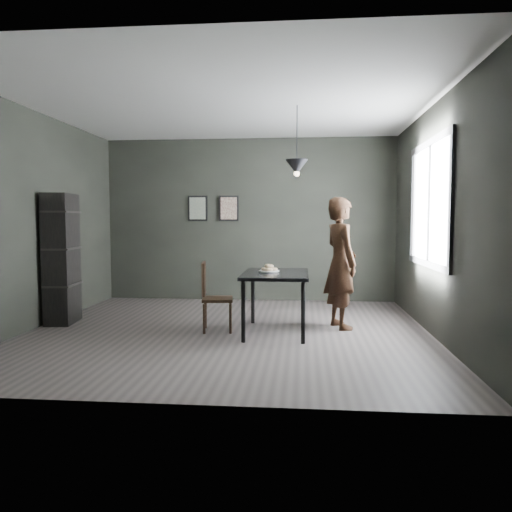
# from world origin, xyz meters

# --- Properties ---
(ground) EXTENTS (5.00, 5.00, 0.00)m
(ground) POSITION_xyz_m (0.00, 0.00, 0.00)
(ground) COLOR #332D2C
(ground) RESTS_ON ground
(back_wall) EXTENTS (5.00, 0.10, 2.80)m
(back_wall) POSITION_xyz_m (0.00, 2.50, 1.40)
(back_wall) COLOR black
(back_wall) RESTS_ON ground
(ceiling) EXTENTS (5.00, 5.00, 0.02)m
(ceiling) POSITION_xyz_m (0.00, 0.00, 2.80)
(ceiling) COLOR silver
(ceiling) RESTS_ON ground
(window_assembly) EXTENTS (0.04, 1.96, 1.56)m
(window_assembly) POSITION_xyz_m (2.47, 0.20, 1.60)
(window_assembly) COLOR white
(window_assembly) RESTS_ON ground
(cafe_table) EXTENTS (0.80, 1.20, 0.75)m
(cafe_table) POSITION_xyz_m (0.60, 0.00, 0.67)
(cafe_table) COLOR black
(cafe_table) RESTS_ON ground
(white_plate) EXTENTS (0.23, 0.23, 0.01)m
(white_plate) POSITION_xyz_m (0.51, 0.05, 0.76)
(white_plate) COLOR silver
(white_plate) RESTS_ON cafe_table
(donut_pile) EXTENTS (0.21, 0.20, 0.09)m
(donut_pile) POSITION_xyz_m (0.51, 0.05, 0.79)
(donut_pile) COLOR beige
(donut_pile) RESTS_ON white_plate
(woman) EXTENTS (0.60, 0.72, 1.69)m
(woman) POSITION_xyz_m (1.42, 0.36, 0.85)
(woman) COLOR black
(woman) RESTS_ON ground
(wood_chair) EXTENTS (0.43, 0.43, 0.87)m
(wood_chair) POSITION_xyz_m (-0.21, 0.01, 0.49)
(wood_chair) COLOR black
(wood_chair) RESTS_ON ground
(shelf_unit) EXTENTS (0.40, 0.62, 1.75)m
(shelf_unit) POSITION_xyz_m (-2.32, 0.32, 0.88)
(shelf_unit) COLOR black
(shelf_unit) RESTS_ON ground
(pendant_lamp) EXTENTS (0.28, 0.28, 0.86)m
(pendant_lamp) POSITION_xyz_m (0.85, 0.10, 2.05)
(pendant_lamp) COLOR black
(pendant_lamp) RESTS_ON ground
(framed_print_left) EXTENTS (0.34, 0.04, 0.44)m
(framed_print_left) POSITION_xyz_m (-0.90, 2.47, 1.60)
(framed_print_left) COLOR black
(framed_print_left) RESTS_ON ground
(framed_print_right) EXTENTS (0.34, 0.04, 0.44)m
(framed_print_right) POSITION_xyz_m (-0.35, 2.47, 1.60)
(framed_print_right) COLOR black
(framed_print_right) RESTS_ON ground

